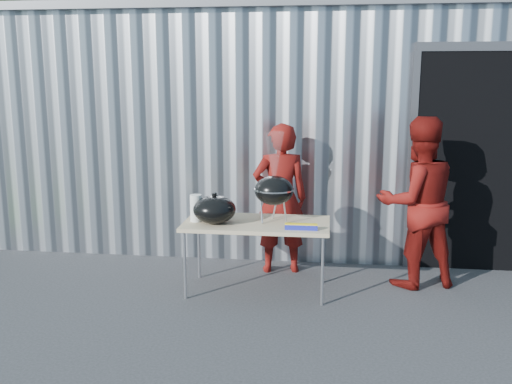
# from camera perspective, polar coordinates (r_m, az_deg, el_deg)

# --- Properties ---
(ground) EXTENTS (80.00, 80.00, 0.00)m
(ground) POSITION_cam_1_polar(r_m,az_deg,el_deg) (5.57, -4.87, -12.11)
(ground) COLOR #2D2D30
(building) EXTENTS (8.20, 6.20, 3.10)m
(building) POSITION_cam_1_polar(r_m,az_deg,el_deg) (9.60, 6.17, 7.30)
(building) COLOR silver
(building) RESTS_ON ground
(folding_table) EXTENTS (1.50, 0.75, 0.75)m
(folding_table) POSITION_cam_1_polar(r_m,az_deg,el_deg) (5.91, 0.06, -3.38)
(folding_table) COLOR tan
(folding_table) RESTS_ON ground
(kettle_grill) EXTENTS (0.41, 0.41, 0.93)m
(kettle_grill) POSITION_cam_1_polar(r_m,az_deg,el_deg) (5.82, 1.82, 1.08)
(kettle_grill) COLOR black
(kettle_grill) RESTS_ON folding_table
(grill_lid) EXTENTS (0.44, 0.44, 0.32)m
(grill_lid) POSITION_cam_1_polar(r_m,az_deg,el_deg) (5.84, -4.17, -1.75)
(grill_lid) COLOR black
(grill_lid) RESTS_ON folding_table
(paper_towels) EXTENTS (0.12, 0.12, 0.28)m
(paper_towels) POSITION_cam_1_polar(r_m,az_deg,el_deg) (5.93, -6.03, -1.61)
(paper_towels) COLOR white
(paper_towels) RESTS_ON folding_table
(white_tub) EXTENTS (0.20, 0.15, 0.10)m
(white_tub) POSITION_cam_1_polar(r_m,az_deg,el_deg) (6.15, -4.83, -1.97)
(white_tub) COLOR white
(white_tub) RESTS_ON folding_table
(foil_box) EXTENTS (0.32, 0.06, 0.06)m
(foil_box) POSITION_cam_1_polar(r_m,az_deg,el_deg) (5.61, 4.54, -3.47)
(foil_box) COLOR #1920A6
(foil_box) RESTS_ON folding_table
(person_cook) EXTENTS (0.70, 0.53, 1.72)m
(person_cook) POSITION_cam_1_polar(r_m,az_deg,el_deg) (6.50, 2.44, -0.67)
(person_cook) COLOR #640F0C
(person_cook) RESTS_ON ground
(person_bystander) EXTENTS (1.06, 0.93, 1.82)m
(person_bystander) POSITION_cam_1_polar(r_m,az_deg,el_deg) (6.29, 15.81, -1.02)
(person_bystander) COLOR #640F0C
(person_bystander) RESTS_ON ground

